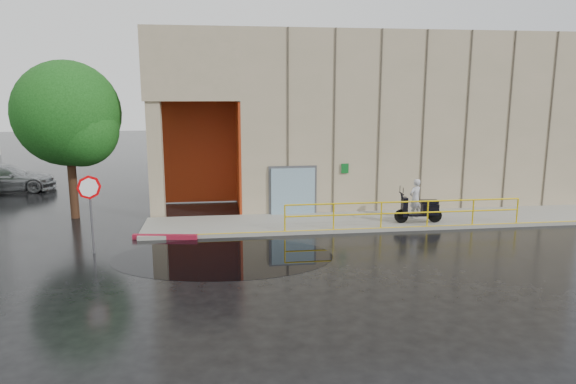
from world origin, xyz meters
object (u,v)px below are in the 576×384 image
person (415,198)px  car_c (5,178)px  stop_sign (90,197)px  scooter (419,202)px  tree_near (71,118)px  red_curb (165,237)px

person → car_c: size_ratio=0.32×
person → stop_sign: 12.77m
scooter → tree_near: 14.83m
stop_sign → red_curb: stop_sign is taller
stop_sign → scooter: bearing=0.0°
stop_sign → car_c: 14.21m
scooter → car_c: bearing=157.4°
person → red_curb: (-10.20, -1.41, -0.89)m
tree_near → stop_sign: bearing=-70.7°
tree_near → scooter: bearing=-12.9°
scooter → stop_sign: (-12.26, -2.01, 0.93)m
red_curb → car_c: bearing=132.1°
person → red_curb: 10.34m
scooter → red_curb: size_ratio=0.82×
red_curb → stop_sign: bearing=-147.1°
car_c → tree_near: size_ratio=0.77×
red_curb → car_c: (-9.61, 10.64, 0.66)m
tree_near → person: bearing=-9.5°
scooter → red_curb: (-10.05, -0.58, -0.92)m
person → stop_sign: bearing=-14.7°
stop_sign → red_curb: 3.22m
tree_near → red_curb: bearing=-43.2°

